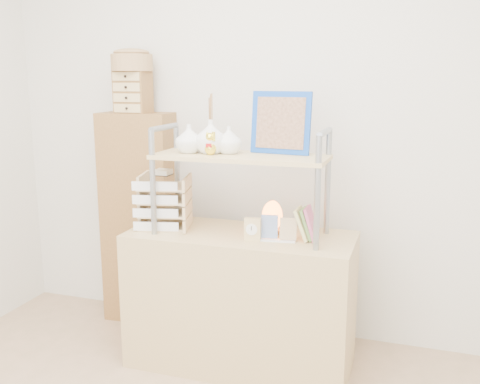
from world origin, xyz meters
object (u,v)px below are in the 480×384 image
object	(u,v)px
cabinet	(140,218)
salt_lamp	(272,217)
letter_tray	(164,204)
desk	(240,300)

from	to	relation	value
cabinet	salt_lamp	size ratio (longest dim) A/B	7.62
letter_tray	salt_lamp	xyz separation A→B (m)	(0.60, 0.07, -0.04)
cabinet	letter_tray	distance (m)	0.56
letter_tray	salt_lamp	world-z (taller)	letter_tray
desk	salt_lamp	distance (m)	0.49
desk	cabinet	size ratio (longest dim) A/B	0.89
desk	salt_lamp	size ratio (longest dim) A/B	6.77
desk	letter_tray	distance (m)	0.67
cabinet	salt_lamp	world-z (taller)	cabinet
letter_tray	salt_lamp	bearing A→B (deg)	6.67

